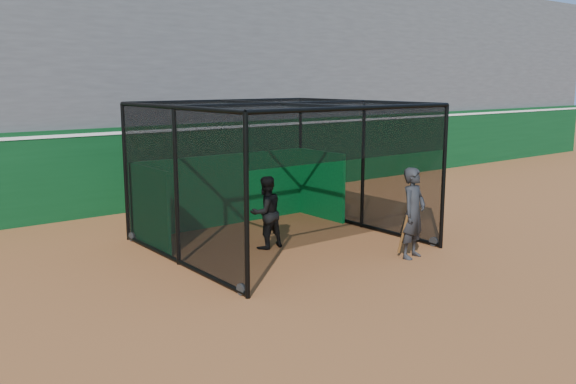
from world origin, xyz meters
TOP-DOWN VIEW (x-y plane):
  - ground at (0.00, 0.00)m, footprint 120.00×120.00m
  - outfield_wall at (0.00, 8.50)m, footprint 50.00×0.50m
  - grandstand at (0.00, 12.27)m, footprint 50.00×7.85m
  - batting_cage at (0.54, 2.77)m, footprint 5.48×5.26m
  - batter at (0.05, 2.67)m, footprint 0.82×0.64m
  - on_deck_player at (2.12, 0.08)m, footprint 0.81×0.63m

SIDE VIEW (x-z plane):
  - ground at x=0.00m, z-range 0.00..0.00m
  - batter at x=0.05m, z-range 0.00..1.68m
  - on_deck_player at x=2.12m, z-range 0.00..1.98m
  - outfield_wall at x=0.00m, z-range 0.04..2.54m
  - batting_cage at x=0.54m, z-range 0.00..3.29m
  - grandstand at x=0.00m, z-range 0.00..8.95m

